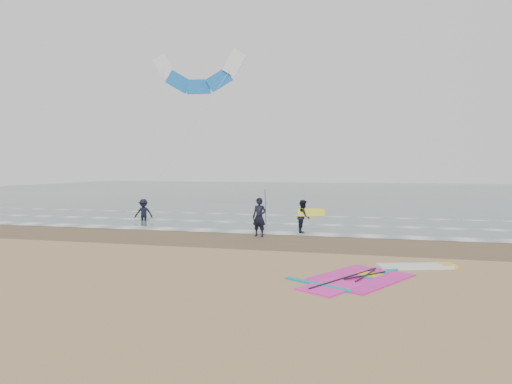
% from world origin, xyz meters
% --- Properties ---
extents(ground, '(120.00, 120.00, 0.00)m').
position_xyz_m(ground, '(0.00, 0.00, 0.00)').
color(ground, tan).
rests_on(ground, ground).
extents(sea_water, '(120.00, 80.00, 0.02)m').
position_xyz_m(sea_water, '(0.00, 48.00, 0.01)').
color(sea_water, '#47605E').
rests_on(sea_water, ground).
extents(wet_sand_band, '(120.00, 5.00, 0.01)m').
position_xyz_m(wet_sand_band, '(0.00, 6.00, 0.00)').
color(wet_sand_band, brown).
rests_on(wet_sand_band, ground).
extents(foam_waterline, '(120.00, 9.15, 0.02)m').
position_xyz_m(foam_waterline, '(0.00, 10.44, 0.03)').
color(foam_waterline, white).
rests_on(foam_waterline, ground).
extents(windsurf_rig, '(5.10, 4.82, 0.12)m').
position_xyz_m(windsurf_rig, '(4.42, 0.26, 0.03)').
color(windsurf_rig, white).
rests_on(windsurf_rig, ground).
extents(person_standing, '(0.74, 0.55, 1.83)m').
position_xyz_m(person_standing, '(-0.83, 6.95, 0.92)').
color(person_standing, black).
rests_on(person_standing, ground).
extents(person_walking, '(0.74, 0.89, 1.65)m').
position_xyz_m(person_walking, '(0.99, 8.65, 0.82)').
color(person_walking, black).
rests_on(person_walking, ground).
extents(person_wading, '(1.22, 0.90, 1.70)m').
position_xyz_m(person_wading, '(-9.09, 11.20, 0.85)').
color(person_wading, black).
rests_on(person_wading, ground).
extents(held_pole, '(0.17, 0.86, 1.82)m').
position_xyz_m(held_pole, '(-0.53, 6.95, 1.34)').
color(held_pole, black).
rests_on(held_pole, ground).
extents(carried_kiteboard, '(1.30, 0.51, 0.39)m').
position_xyz_m(carried_kiteboard, '(1.39, 8.55, 1.04)').
color(carried_kiteboard, yellow).
rests_on(carried_kiteboard, ground).
extents(surf_kite, '(6.21, 2.43, 9.41)m').
position_xyz_m(surf_kite, '(-6.37, 13.42, 8.97)').
color(surf_kite, white).
rests_on(surf_kite, ground).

